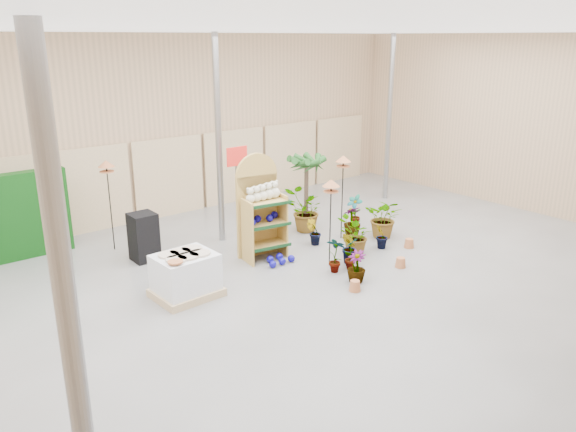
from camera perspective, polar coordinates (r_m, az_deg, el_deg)
name	(u,v)px	position (r m, az deg, el deg)	size (l,w,h in m)	color
room	(296,163)	(10.21, 0.78, 5.39)	(15.20, 12.10, 4.70)	slate
display_shelf	(260,211)	(11.52, -2.87, 0.55)	(0.99, 0.72, 2.18)	#A88540
teddy_bears	(264,193)	(11.35, -2.46, 2.32)	(0.81, 0.22, 0.36)	beige
gazing_balls_shelf	(264,218)	(11.47, -2.50, -0.25)	(0.80, 0.27, 0.15)	#0F0A8A
gazing_balls_floor	(279,260)	(11.42, -0.90, -4.49)	(0.63, 0.39, 0.15)	#0F0A8A
pallet_stack	(186,275)	(10.07, -10.35, -5.96)	(1.14, 0.96, 0.82)	tan
charcoal_planters	(144,237)	(11.83, -14.45, -2.07)	(0.50, 0.50, 1.00)	black
trellis_stock	(18,216)	(12.71, -25.72, -0.04)	(2.00, 0.30, 1.80)	#0A3B0C
offer_sign	(237,176)	(12.03, -5.20, 4.07)	(0.50, 0.08, 2.20)	gray
bird_table_front	(331,186)	(10.89, 4.41, 3.07)	(0.34, 0.34, 1.78)	black
bird_table_right	(343,162)	(12.44, 5.64, 5.52)	(0.34, 0.34, 1.92)	black
bird_table_back	(106,167)	(12.25, -17.97, 4.77)	(0.34, 0.34, 1.97)	black
palm	(307,162)	(13.11, 1.90, 5.47)	(0.70, 0.70, 1.88)	#46362A
potted_plant_0	(336,255)	(10.95, 4.87, -3.93)	(0.39, 0.26, 0.73)	#1B4A19
potted_plant_1	(350,248)	(11.38, 6.29, -3.27)	(0.37, 0.30, 0.67)	#1B4A19
potted_plant_2	(355,236)	(11.86, 6.87, -2.01)	(0.75, 0.65, 0.83)	#1B4A19
potted_plant_3	(352,221)	(12.95, 6.54, -0.54)	(0.40, 0.40, 0.72)	#1B4A19
potted_plant_4	(355,211)	(13.67, 6.79, 0.56)	(0.41, 0.28, 0.78)	#1B4A19
potted_plant_5	(314,232)	(12.37, 2.64, -1.66)	(0.32, 0.26, 0.58)	#1B4A19
potted_plant_6	(305,211)	(13.14, 1.72, 0.51)	(0.91, 0.79, 1.01)	#1B4A19
potted_plant_7	(356,267)	(10.58, 6.97, -5.13)	(0.35, 0.35, 0.62)	#1B4A19
potted_plant_8	(350,253)	(11.15, 6.37, -3.74)	(0.35, 0.24, 0.66)	#1B4A19
potted_plant_9	(382,236)	(12.29, 9.49, -2.06)	(0.31, 0.25, 0.57)	#1B4A19
potted_plant_10	(385,218)	(12.95, 9.78, -0.18)	(0.84, 0.73, 0.94)	#1B4A19
potted_plant_11	(280,226)	(12.72, -0.83, -1.06)	(0.33, 0.33, 0.60)	#1B4A19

